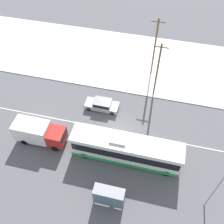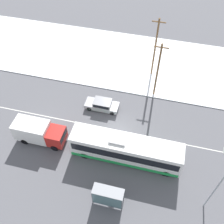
% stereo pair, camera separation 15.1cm
% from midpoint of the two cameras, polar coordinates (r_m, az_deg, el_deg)
% --- Properties ---
extents(ground_plane, '(120.00, 120.00, 0.00)m').
position_cam_midpoint_polar(ground_plane, '(33.05, 1.54, -4.16)').
color(ground_plane, '#56565B').
extents(snow_lot, '(80.00, 14.25, 0.12)m').
position_cam_midpoint_polar(snow_lot, '(42.54, 5.85, 10.83)').
color(snow_lot, white).
rests_on(snow_lot, ground_plane).
extents(lane_marking_center, '(60.00, 0.12, 0.00)m').
position_cam_midpoint_polar(lane_marking_center, '(33.04, 1.54, -4.16)').
color(lane_marking_center, silver).
rests_on(lane_marking_center, ground_plane).
extents(city_bus, '(12.39, 2.57, 3.54)m').
position_cam_midpoint_polar(city_bus, '(29.54, 3.17, -8.14)').
color(city_bus, white).
rests_on(city_bus, ground_plane).
extents(box_truck, '(6.03, 2.30, 2.87)m').
position_cam_midpoint_polar(box_truck, '(32.19, -15.56, -4.16)').
color(box_truck, silver).
rests_on(box_truck, ground_plane).
extents(sedan_car, '(4.46, 1.80, 1.40)m').
position_cam_midpoint_polar(sedan_car, '(34.84, -2.04, 1.68)').
color(sedan_car, '#9E9EA3').
rests_on(sedan_car, ground_plane).
extents(pedestrian_at_stop, '(0.61, 0.27, 1.70)m').
position_cam_midpoint_polar(pedestrian_at_stop, '(28.06, 0.58, -16.60)').
color(pedestrian_at_stop, '#23232D').
rests_on(pedestrian_at_stop, ground_plane).
extents(bus_shelter, '(3.12, 1.20, 2.40)m').
position_cam_midpoint_polar(bus_shelter, '(27.09, -0.83, -17.96)').
color(bus_shelter, gray).
rests_on(bus_shelter, ground_plane).
extents(streetlamp, '(0.36, 2.66, 7.30)m').
position_cam_midpoint_polar(streetlamp, '(26.29, 22.10, -13.83)').
color(streetlamp, '#9EA3A8').
rests_on(streetlamp, ground_plane).
extents(utility_pole_roadside, '(1.80, 0.24, 8.48)m').
position_cam_midpoint_polar(utility_pole_roadside, '(34.63, 10.04, 8.94)').
color(utility_pole_roadside, brown).
rests_on(utility_pole_roadside, ground_plane).
extents(utility_pole_snowlot, '(1.80, 0.24, 9.26)m').
position_cam_midpoint_polar(utility_pole_snowlot, '(37.66, 9.49, 13.63)').
color(utility_pole_snowlot, brown).
rests_on(utility_pole_snowlot, ground_plane).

